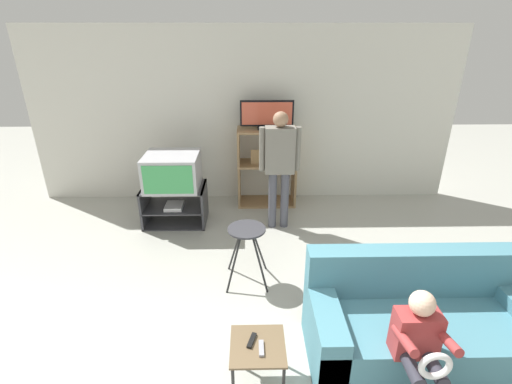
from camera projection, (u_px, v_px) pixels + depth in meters
wall_back at (244, 117)px, 5.60m from camera, size 6.40×0.06×2.60m
tv_stand at (175, 205)px, 5.19m from camera, size 0.86×0.57×0.54m
television_main at (172, 171)px, 4.98m from camera, size 0.71×0.65×0.46m
media_shelf at (267, 167)px, 5.62m from camera, size 0.88×0.43×1.19m
television_flat at (267, 116)px, 5.32m from camera, size 0.77×0.20×0.41m
folding_stool at (247, 237)px, 3.85m from camera, size 0.45×0.44×0.65m
snack_table at (258, 350)px, 2.75m from camera, size 0.41×0.41×0.39m
remote_control_black at (252, 340)px, 2.76m from camera, size 0.08×0.15×0.02m
remote_control_white at (261, 348)px, 2.69m from camera, size 0.04×0.14×0.02m
couch at (419, 327)px, 3.02m from camera, size 1.80×0.81×0.87m
person_standing_adult at (280, 160)px, 4.79m from camera, size 0.53×0.20×1.60m
person_seated_child at (420, 348)px, 2.46m from camera, size 0.33×0.43×0.97m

